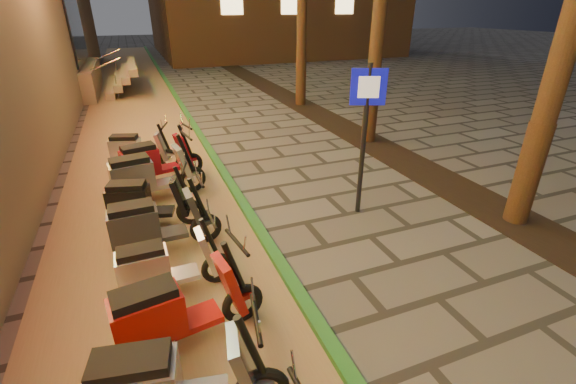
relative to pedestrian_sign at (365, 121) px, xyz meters
name	(u,v)px	position (x,y,z in m)	size (l,w,h in m)	color
ground	(430,365)	(-1.09, -3.36, -1.77)	(120.00, 120.00, 0.00)	#474442
parking_strip	(140,135)	(-3.69, 6.64, -1.76)	(3.40, 60.00, 0.01)	#8C7251
green_curb	(196,128)	(-1.99, 6.64, -1.72)	(0.18, 60.00, 0.10)	#276A2B
planting_strip	(411,164)	(2.51, 1.64, -1.76)	(1.20, 40.00, 0.02)	black
pedestrian_sign	(365,121)	(0.00, 0.00, 0.00)	(0.57, 0.25, 2.73)	black
scooter_6	(173,311)	(-3.61, -2.08, -1.24)	(1.73, 0.72, 1.21)	black
scooter_7	(163,267)	(-3.64, -1.12, -1.30)	(1.51, 0.53, 1.07)	black
scooter_8	(153,225)	(-3.69, -0.03, -1.25)	(1.69, 0.59, 1.19)	black
scooter_9	(144,202)	(-3.77, 0.88, -1.28)	(1.60, 0.80, 1.13)	black
scooter_10	(148,176)	(-3.65, 1.89, -1.20)	(1.85, 0.78, 1.30)	black
scooter_11	(153,161)	(-3.48, 2.72, -1.23)	(1.76, 0.85, 1.24)	black
scooter_12	(136,150)	(-3.80, 3.80, -1.29)	(1.56, 0.83, 1.11)	black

